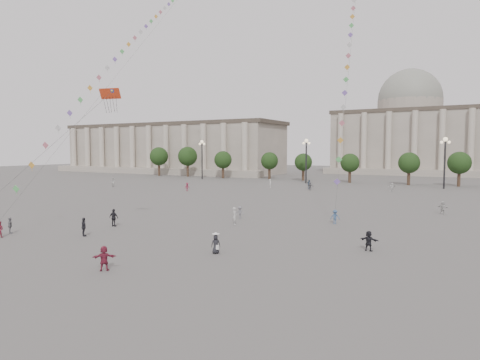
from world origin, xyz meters
The scene contains 26 objects.
ground centered at (0.00, 0.00, 0.00)m, with size 360.00×360.00×0.00m, color #555350.
hall_west centered at (-75.00, 93.89, 8.43)m, with size 84.00×26.22×17.20m.
hall_central centered at (0.00, 129.22, 14.23)m, with size 48.30×34.30×35.50m.
tree_row centered at (0.00, 78.00, 5.39)m, with size 137.12×5.12×8.00m.
lamp_post_far_west centered at (-45.00, 70.00, 7.35)m, with size 2.00×0.90×10.65m.
lamp_post_mid_west centered at (-15.00, 70.00, 7.35)m, with size 2.00×0.90×10.65m.
lamp_post_mid_east centered at (15.00, 70.00, 7.35)m, with size 2.00×0.90×10.65m.
person_crowd_0 centered at (-9.59, 57.16, 0.91)m, with size 1.07×0.45×1.83m, color navy.
person_crowd_1 centered at (-48.79, 41.01, 0.97)m, with size 0.95×0.74×1.95m, color #BBBCB7.
person_crowd_2 centered at (-28.48, 40.37, 0.83)m, with size 1.08×0.62×1.67m, color maroon.
person_crowd_3 centered at (13.38, 7.43, 0.82)m, with size 1.52×0.48×1.64m, color black.
person_crowd_4 centered at (6.46, 59.54, 0.83)m, with size 1.54×0.49×1.66m, color silver.
person_crowd_6 centered at (-3.43, 16.41, 0.75)m, with size 0.96×0.55×1.49m, color slate.
person_crowd_7 centered at (17.20, 31.89, 0.82)m, with size 1.52×0.48×1.64m, color #B2B2AE.
person_crowd_10 centered at (-17.72, 55.56, 0.91)m, with size 0.66×0.44×1.82m, color silver.
person_crowd_12 centered at (-8.22, 53.93, 0.82)m, with size 1.51×0.48×1.63m, color slate.
person_crowd_13 centered at (-1.97, 12.60, 0.95)m, with size 0.70×0.46×1.91m, color #BCBDB8.
tourist_1 centered at (-11.31, 0.38, 0.88)m, with size 1.04×0.43×1.77m, color black.
tourist_2 centered at (-0.96, -6.91, 0.85)m, with size 1.58×0.50×1.70m, color maroon.
tourist_3 centered at (-18.60, -2.19, 0.78)m, with size 0.92×0.38×1.57m, color slate.
tourist_4 centered at (-12.64, 5.48, 0.93)m, with size 1.10×0.46×1.87m, color black.
kite_flyer_1 centered at (7.41, 18.29, 0.78)m, with size 1.01×0.58×1.57m, color #385680.
hat_person centered at (3.08, 0.75, 0.81)m, with size 0.85×0.81×1.69m.
dragon_kite centered at (-11.58, 4.13, 12.91)m, with size 5.46×5.33×17.68m.
kite_train_west centered at (-28.47, 26.32, 25.42)m, with size 20.61×56.01×75.23m.
kite_train_mid centered at (2.93, 41.86, 30.06)m, with size 9.11×44.27×69.41m.
Camera 1 is at (20.74, -27.19, 8.16)m, focal length 32.00 mm.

